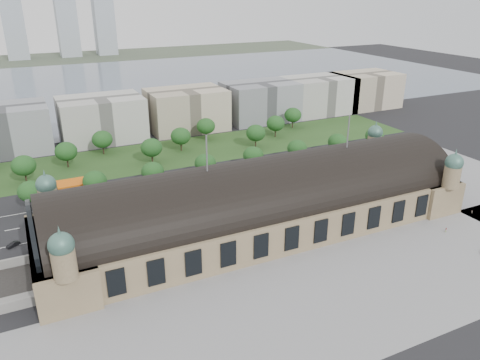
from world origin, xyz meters
name	(u,v)px	position (x,y,z in m)	size (l,w,h in m)	color
ground	(261,229)	(0.00, 0.00, 0.00)	(900.00, 900.00, 0.00)	black
station	(262,203)	(0.00, 0.00, 10.28)	(150.00, 48.40, 44.30)	#93805B
plaza_south	(364,288)	(10.00, -44.00, 0.00)	(190.00, 48.00, 0.12)	gray
plaza_east	(465,181)	(103.00, 0.00, 0.00)	(56.00, 100.00, 0.12)	gray
road_slab	(174,199)	(-20.00, 38.00, 0.00)	(260.00, 26.00, 0.10)	black
grass_belt	(149,157)	(-15.00, 93.00, 0.00)	(300.00, 45.00, 0.10)	#26471C
petrol_station	(77,183)	(-53.91, 65.28, 2.95)	(14.00, 13.00, 5.05)	#DE5E0D
lake	(103,85)	(0.00, 298.00, 0.00)	(700.00, 320.00, 0.08)	slate
far_shore	(72,57)	(0.00, 498.00, 0.00)	(700.00, 120.00, 0.14)	#44513D
far_tower_left	(14,25)	(-60.00, 508.00, 40.00)	(24.00, 24.00, 80.00)	#9EA8B2
far_tower_mid	(67,21)	(0.00, 508.00, 42.50)	(24.00, 24.00, 85.00)	#9EA8B2
far_tower_right	(104,24)	(45.00, 508.00, 37.50)	(24.00, 24.00, 75.00)	#9EA8B2
office_2	(3,130)	(-80.00, 133.00, 12.00)	(45.00, 32.00, 24.00)	gray
office_3	(102,119)	(-30.00, 133.00, 12.00)	(45.00, 32.00, 24.00)	#BAB8B0
office_4	(186,110)	(20.00, 133.00, 12.00)	(45.00, 32.00, 24.00)	#C2B399
office_5	(260,101)	(70.00, 133.00, 12.00)	(45.00, 32.00, 24.00)	gray
office_6	(318,95)	(115.00, 133.00, 12.00)	(45.00, 32.00, 24.00)	#BAB8B0
office_7	(364,90)	(155.00, 133.00, 12.00)	(45.00, 32.00, 24.00)	#C2B399
tree_row_2	(31,191)	(-72.00, 53.00, 7.43)	(9.60, 9.60, 11.52)	#2D2116
tree_row_3	(95,181)	(-48.00, 53.00, 7.43)	(9.60, 9.60, 11.52)	#2D2116
tree_row_4	(153,172)	(-24.00, 53.00, 7.43)	(9.60, 9.60, 11.52)	#2D2116
tree_row_5	(205,163)	(0.00, 53.00, 7.43)	(9.60, 9.60, 11.52)	#2D2116
tree_row_6	(253,155)	(24.00, 53.00, 7.43)	(9.60, 9.60, 11.52)	#2D2116
tree_row_7	(297,148)	(48.00, 53.00, 7.43)	(9.60, 9.60, 11.52)	#2D2116
tree_row_8	(337,142)	(72.00, 53.00, 7.43)	(9.60, 9.60, 11.52)	#2D2116
tree_row_9	(374,136)	(96.00, 53.00, 7.43)	(9.60, 9.60, 11.52)	#2D2116
tree_belt_3	(24,166)	(-73.00, 83.00, 8.05)	(10.40, 10.40, 12.48)	#2D2116
tree_belt_4	(66,151)	(-54.00, 95.00, 8.05)	(10.40, 10.40, 12.48)	#2D2116
tree_belt_5	(102,139)	(-35.00, 107.00, 8.05)	(10.40, 10.40, 12.48)	#2D2116
tree_belt_6	(151,148)	(-16.00, 83.00, 8.05)	(10.40, 10.40, 12.48)	#2D2116
tree_belt_7	(181,136)	(3.00, 95.00, 8.05)	(10.40, 10.40, 12.48)	#2D2116
tree_belt_8	(206,126)	(22.00, 107.00, 8.05)	(10.40, 10.40, 12.48)	#2D2116
tree_belt_9	(256,133)	(41.00, 83.00, 8.05)	(10.40, 10.40, 12.48)	#2D2116
tree_belt_10	(276,123)	(60.00, 95.00, 8.05)	(10.40, 10.40, 12.48)	#2D2116
tree_belt_11	(293,115)	(79.00, 107.00, 8.05)	(10.40, 10.40, 12.48)	#2D2116
traffic_car_2	(38,226)	(-71.69, 36.03, 0.68)	(2.26, 4.89, 1.36)	black
traffic_car_3	(158,196)	(-25.45, 42.37, 0.66)	(1.85, 4.54, 1.32)	maroon
traffic_car_4	(273,185)	(22.90, 31.61, 0.74)	(1.75, 4.34, 1.48)	#1F1A4B
traffic_car_6	(344,165)	(65.67, 38.53, 0.75)	(2.48, 5.37, 1.49)	white
parked_car_0	(13,245)	(-80.00, 25.00, 0.73)	(1.55, 4.46, 1.47)	black
parked_car_1	(98,228)	(-52.51, 25.00, 0.74)	(2.46, 5.33, 1.48)	maroon
parked_car_2	(50,243)	(-68.81, 21.00, 0.66)	(1.86, 4.57, 1.33)	#171640
parked_car_3	(114,224)	(-46.88, 25.00, 0.69)	(1.64, 4.08, 1.39)	#525459
parked_car_4	(167,218)	(-27.89, 21.75, 0.70)	(1.49, 4.27, 1.41)	white
parked_car_5	(158,216)	(-30.44, 24.55, 0.81)	(2.69, 5.84, 1.62)	gray
parked_car_6	(175,215)	(-24.47, 22.78, 0.67)	(1.88, 4.63, 1.34)	black
bus_west	(200,202)	(-12.99, 27.04, 1.87)	(3.14, 13.41, 3.73)	#B2351C
bus_mid	(226,196)	(-0.88, 28.23, 1.47)	(2.47, 10.57, 2.94)	beige
bus_east	(287,184)	(27.89, 28.31, 1.59)	(2.67, 11.43, 3.18)	silver
pedestrian_0	(446,230)	(57.30, -30.32, 0.80)	(0.78, 0.45, 1.60)	gray
pedestrian_2	(472,212)	(77.95, -24.00, 0.84)	(0.82, 0.47, 1.68)	gray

